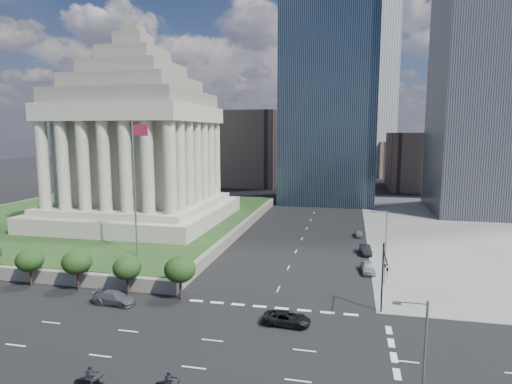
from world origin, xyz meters
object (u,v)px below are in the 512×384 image
(war_memorial, at_px, (137,126))
(flagpole, at_px, (135,181))
(parked_sedan_near, at_px, (368,267))
(parked_sedan_mid, at_px, (366,250))
(pickup_truck, at_px, (287,319))
(parked_sedan_far, at_px, (359,234))
(street_lamp_north, at_px, (384,243))
(suv_grey, at_px, (115,298))
(motorcycle_trail, at_px, (89,378))
(street_lamp_south, at_px, (421,367))
(traffic_signal_ne, at_px, (384,272))
(motorcycle_lead, at_px, (168,382))

(war_memorial, distance_m, flagpole, 28.16)
(parked_sedan_near, distance_m, parked_sedan_mid, 9.61)
(pickup_truck, xyz_separation_m, parked_sedan_far, (7.99, 41.05, -0.06))
(street_lamp_north, xyz_separation_m, parked_sedan_far, (-2.75, 26.00, -5.02))
(suv_grey, relative_size, parked_sedan_mid, 1.16)
(war_memorial, xyz_separation_m, street_lamp_north, (47.33, -23.00, -15.74))
(war_memorial, relative_size, street_lamp_north, 3.90)
(pickup_truck, distance_m, parked_sedan_near, 21.26)
(street_lamp_north, bearing_deg, motorcycle_trail, -129.04)
(suv_grey, bearing_deg, parked_sedan_near, -54.98)
(street_lamp_south, bearing_deg, war_memorial, 131.23)
(street_lamp_south, bearing_deg, pickup_truck, 123.96)
(traffic_signal_ne, xyz_separation_m, suv_grey, (-30.57, -2.70, -4.49))
(war_memorial, bearing_deg, street_lamp_north, -25.92)
(street_lamp_north, distance_m, parked_sedan_far, 26.62)
(street_lamp_south, distance_m, parked_sedan_near, 35.63)
(pickup_truck, relative_size, motorcycle_trail, 1.85)
(suv_grey, distance_m, parked_sedan_far, 49.20)
(pickup_truck, height_order, motorcycle_trail, motorcycle_trail)
(war_memorial, relative_size, pickup_truck, 7.74)
(pickup_truck, xyz_separation_m, parked_sedan_mid, (8.91, 28.92, 0.05))
(pickup_truck, bearing_deg, motorcycle_trail, 140.08)
(street_lamp_south, bearing_deg, street_lamp_north, 90.00)
(motorcycle_trail, bearing_deg, pickup_truck, 46.20)
(street_lamp_north, distance_m, suv_grey, 34.72)
(motorcycle_lead, bearing_deg, motorcycle_trail, -161.42)
(parked_sedan_near, height_order, motorcycle_trail, motorcycle_trail)
(pickup_truck, bearing_deg, street_lamp_south, -143.64)
(street_lamp_south, relative_size, motorcycle_trail, 3.68)
(war_memorial, distance_m, suv_grey, 45.26)
(motorcycle_trail, bearing_deg, war_memorial, 112.17)
(parked_sedan_near, bearing_deg, street_lamp_south, -93.29)
(parked_sedan_mid, bearing_deg, parked_sedan_near, -96.65)
(street_lamp_south, distance_m, parked_sedan_far, 57.28)
(parked_sedan_mid, bearing_deg, street_lamp_south, -94.31)
(parked_sedan_mid, bearing_deg, parked_sedan_far, 87.68)
(war_memorial, distance_m, street_lamp_north, 54.92)
(suv_grey, height_order, motorcycle_lead, motorcycle_lead)
(traffic_signal_ne, distance_m, motorcycle_lead, 24.93)
(traffic_signal_ne, bearing_deg, suv_grey, -174.96)
(war_memorial, height_order, parked_sedan_mid, war_memorial)
(flagpole, xyz_separation_m, suv_grey, (3.76, -13.00, -12.35))
(street_lamp_north, xyz_separation_m, motorcycle_lead, (-18.01, -28.83, -4.78))
(suv_grey, bearing_deg, motorcycle_lead, -134.59)
(pickup_truck, height_order, motorcycle_lead, motorcycle_lead)
(traffic_signal_ne, relative_size, motorcycle_lead, 3.37)
(street_lamp_south, bearing_deg, parked_sedan_near, 92.97)
(pickup_truck, bearing_deg, parked_sedan_near, -22.37)
(pickup_truck, relative_size, parked_sedan_far, 1.35)
(street_lamp_south, height_order, parked_sedan_mid, street_lamp_south)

